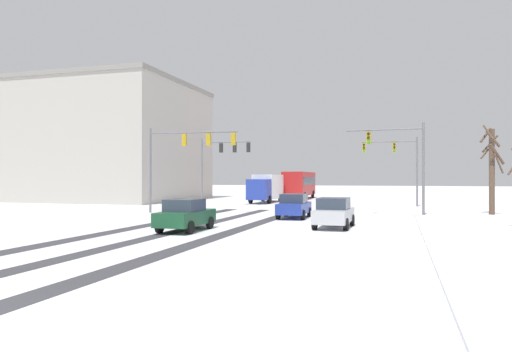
{
  "coord_description": "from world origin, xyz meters",
  "views": [
    {
      "loc": [
        8.41,
        -7.11,
        2.72
      ],
      "look_at": [
        0.0,
        20.79,
        2.8
      ],
      "focal_mm": 33.41,
      "sensor_mm": 36.0,
      "label": 1
    }
  ],
  "objects": [
    {
      "name": "wheel_track_right_lane",
      "position": [
        0.42,
        14.85,
        0.0
      ],
      "size": [
        0.95,
        32.67,
        0.01
      ],
      "primitive_type": "cube",
      "color": "#38383D",
      "rests_on": "ground"
    },
    {
      "name": "car_dark_green_third",
      "position": [
        -1.98,
        14.94,
        0.82
      ],
      "size": [
        1.86,
        4.11,
        1.62
      ],
      "color": "#194C2D",
      "rests_on": "ground"
    },
    {
      "name": "car_blue_lead",
      "position": [
        1.69,
        23.98,
        0.82
      ],
      "size": [
        1.91,
        4.14,
        1.62
      ],
      "color": "#233899",
      "rests_on": "ground"
    },
    {
      "name": "box_truck_delivery",
      "position": [
        -5.38,
        42.41,
        1.63
      ],
      "size": [
        2.31,
        7.4,
        3.02
      ],
      "color": "#233899",
      "rests_on": "ground"
    },
    {
      "name": "traffic_signal_near_left",
      "position": [
        -7.17,
        25.87,
        4.83
      ],
      "size": [
        7.13,
        0.69,
        6.5
      ],
      "color": "slate",
      "rests_on": "ground"
    },
    {
      "name": "traffic_signal_near_right",
      "position": [
        8.57,
        27.76,
        4.39
      ],
      "size": [
        5.38,
        0.4,
        6.5
      ],
      "color": "slate",
      "rests_on": "ground"
    },
    {
      "name": "bus_oncoming",
      "position": [
        -3.63,
        51.97,
        1.99
      ],
      "size": [
        2.95,
        11.08,
        3.38
      ],
      "color": "#B21E1E",
      "rests_on": "ground"
    },
    {
      "name": "wheel_track_center",
      "position": [
        -5.26,
        14.85,
        0.0
      ],
      "size": [
        1.05,
        32.67,
        0.01
      ],
      "primitive_type": "cube",
      "color": "#38383D",
      "rests_on": "ground"
    },
    {
      "name": "traffic_signal_far_left",
      "position": [
        -8.02,
        35.77,
        4.76
      ],
      "size": [
        5.07,
        0.46,
        6.5
      ],
      "color": "slate",
      "rests_on": "ground"
    },
    {
      "name": "office_building_far_left_block",
      "position": [
        -26.67,
        42.94,
        6.94
      ],
      "size": [
        22.66,
        18.52,
        13.87
      ],
      "color": "#B2ADA3",
      "rests_on": "ground"
    },
    {
      "name": "car_silver_second",
      "position": [
        5.04,
        18.62,
        0.82
      ],
      "size": [
        1.92,
        4.15,
        1.62
      ],
      "color": "#B7BABF",
      "rests_on": "ground"
    },
    {
      "name": "bare_tree_sidewalk_far",
      "position": [
        14.89,
        31.06,
        3.54
      ],
      "size": [
        1.69,
        1.7,
        6.57
      ],
      "color": "brown",
      "rests_on": "ground"
    },
    {
      "name": "wheel_track_left_lane",
      "position": [
        -2.34,
        14.85,
        0.0
      ],
      "size": [
        0.93,
        32.67,
        0.01
      ],
      "primitive_type": "cube",
      "color": "#38383D",
      "rests_on": "ground"
    },
    {
      "name": "traffic_signal_far_right",
      "position": [
        8.25,
        39.67,
        4.61
      ],
      "size": [
        5.19,
        0.41,
        6.5
      ],
      "color": "slate",
      "rests_on": "ground"
    },
    {
      "name": "sidewalk_kerb_right",
      "position": [
        11.41,
        13.37,
        0.06
      ],
      "size": [
        4.0,
        32.67,
        0.12
      ],
      "primitive_type": "cube",
      "color": "white",
      "rests_on": "ground"
    }
  ]
}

